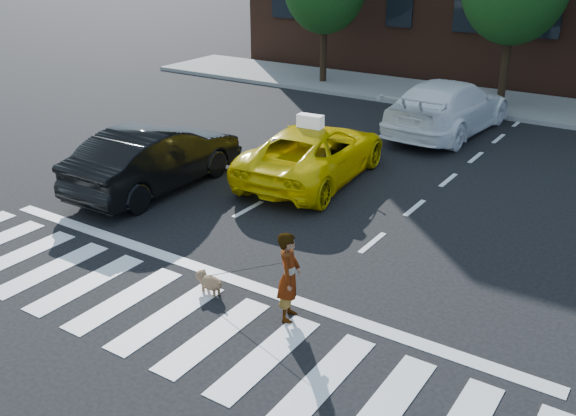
{
  "coord_description": "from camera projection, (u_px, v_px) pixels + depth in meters",
  "views": [
    {
      "loc": [
        6.68,
        -6.5,
        5.87
      ],
      "look_at": [
        0.55,
        2.82,
        1.1
      ],
      "focal_mm": 40.0,
      "sensor_mm": 36.0,
      "label": 1
    }
  ],
  "objects": [
    {
      "name": "ground",
      "position": [
        168.0,
        317.0,
        10.67
      ],
      "size": [
        120.0,
        120.0,
        0.0
      ],
      "primitive_type": "plane",
      "color": "black",
      "rests_on": "ground"
    },
    {
      "name": "crosswalk",
      "position": [
        167.0,
        317.0,
        10.67
      ],
      "size": [
        13.0,
        2.4,
        0.01
      ],
      "primitive_type": "cube",
      "color": "silver",
      "rests_on": "ground"
    },
    {
      "name": "stop_line",
      "position": [
        227.0,
        277.0,
        11.9
      ],
      "size": [
        12.0,
        0.3,
        0.01
      ],
      "primitive_type": "cube",
      "color": "silver",
      "rests_on": "ground"
    },
    {
      "name": "sidewalk_far",
      "position": [
        490.0,
        102.0,
        24.09
      ],
      "size": [
        30.0,
        4.0,
        0.15
      ],
      "primitive_type": "cube",
      "color": "slate",
      "rests_on": "ground"
    },
    {
      "name": "taxi",
      "position": [
        314.0,
        152.0,
        16.48
      ],
      "size": [
        2.84,
        5.32,
        1.42
      ],
      "primitive_type": "imported",
      "rotation": [
        0.0,
        0.0,
        3.24
      ],
      "color": "#E5C604",
      "rests_on": "ground"
    },
    {
      "name": "black_sedan",
      "position": [
        156.0,
        158.0,
        15.82
      ],
      "size": [
        1.81,
        4.91,
        1.6
      ],
      "primitive_type": "imported",
      "rotation": [
        0.0,
        0.0,
        3.16
      ],
      "color": "black",
      "rests_on": "ground"
    },
    {
      "name": "white_suv",
      "position": [
        448.0,
        107.0,
        20.33
      ],
      "size": [
        2.71,
        5.96,
        1.69
      ],
      "primitive_type": "imported",
      "rotation": [
        0.0,
        0.0,
        3.08
      ],
      "color": "white",
      "rests_on": "ground"
    },
    {
      "name": "woman",
      "position": [
        289.0,
        277.0,
        10.35
      ],
      "size": [
        0.55,
        0.66,
        1.56
      ],
      "primitive_type": "imported",
      "rotation": [
        0.0,
        0.0,
        1.93
      ],
      "color": "#999999",
      "rests_on": "ground"
    },
    {
      "name": "dog",
      "position": [
        209.0,
        281.0,
        11.34
      ],
      "size": [
        0.66,
        0.29,
        0.37
      ],
      "rotation": [
        0.0,
        0.0,
        -0.1
      ],
      "color": "olive",
      "rests_on": "ground"
    },
    {
      "name": "taxi_sign",
      "position": [
        310.0,
        121.0,
        15.99
      ],
      "size": [
        0.67,
        0.34,
        0.32
      ],
      "primitive_type": "cube",
      "rotation": [
        0.0,
        0.0,
        3.24
      ],
      "color": "white",
      "rests_on": "taxi"
    }
  ]
}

